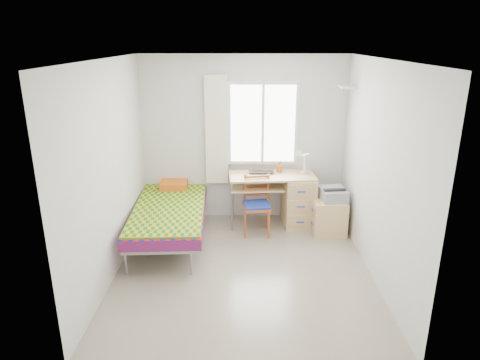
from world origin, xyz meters
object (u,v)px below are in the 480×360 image
chair (257,201)px  printer (333,194)px  desk (294,198)px  bed (171,210)px  cabinet (329,217)px

chair → printer: 1.13m
chair → desk: bearing=19.4°
bed → printer: bearing=2.3°
desk → cabinet: bearing=-38.1°
bed → desk: (1.85, 0.51, -0.01)m
cabinet → desk: bearing=145.6°
desk → printer: 0.64m
chair → bed: bearing=-178.6°
desk → chair: chair is taller
desk → printer: bearing=-32.7°
cabinet → printer: 0.36m
bed → cabinet: (2.34, 0.18, -0.19)m
desk → printer: (0.54, -0.29, 0.18)m
bed → cabinet: size_ratio=4.15×
printer → cabinet: bearing=-145.2°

